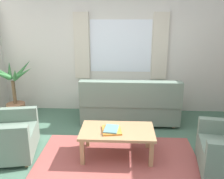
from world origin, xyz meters
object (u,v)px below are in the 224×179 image
couch (130,105)px  potted_plant (14,94)px  coffee_table (117,133)px  book_stack_on_table (112,130)px  armchair_left (3,135)px

couch → potted_plant: size_ratio=1.51×
coffee_table → book_stack_on_table: book_stack_on_table is taller
armchair_left → book_stack_on_table: size_ratio=2.72×
armchair_left → book_stack_on_table: bearing=-99.2°
armchair_left → book_stack_on_table: 1.65m
potted_plant → book_stack_on_table: bearing=-34.2°
couch → coffee_table: bearing=80.5°
potted_plant → armchair_left: bearing=-72.3°
armchair_left → coffee_table: (1.73, 0.08, 0.03)m
couch → coffee_table: couch is taller
coffee_table → book_stack_on_table: bearing=-153.6°
armchair_left → potted_plant: (-0.47, 1.47, 0.17)m
book_stack_on_table → potted_plant: potted_plant is taller
coffee_table → potted_plant: bearing=147.6°
coffee_table → potted_plant: size_ratio=0.87×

